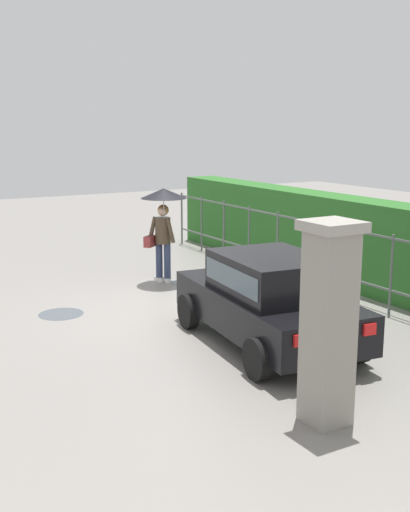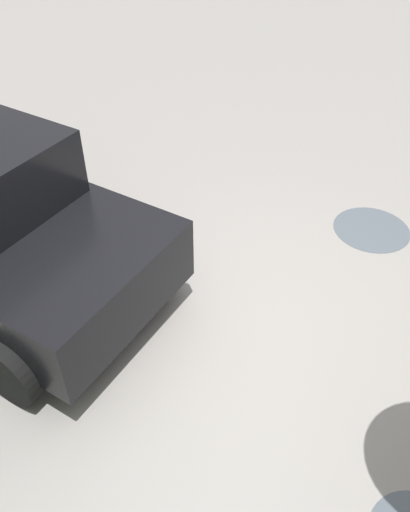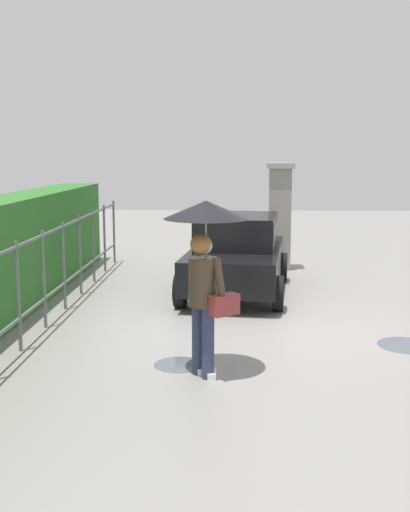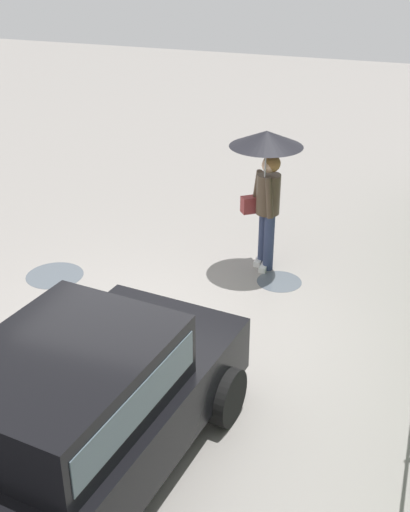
# 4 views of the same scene
# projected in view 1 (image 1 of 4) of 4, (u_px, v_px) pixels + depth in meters

# --- Properties ---
(ground_plane) EXTENTS (40.00, 40.00, 0.00)m
(ground_plane) POSITION_uv_depth(u_px,v_px,m) (181.00, 311.00, 12.14)
(ground_plane) COLOR gray
(car) EXTENTS (3.88, 2.19, 1.48)m
(car) POSITION_uv_depth(u_px,v_px,m) (269.00, 296.00, 10.13)
(car) COLOR black
(car) RESTS_ON ground
(pedestrian) EXTENTS (1.01, 1.01, 2.09)m
(pedestrian) POSITION_uv_depth(u_px,v_px,m) (163.00, 212.00, 14.04)
(pedestrian) COLOR #2D3856
(pedestrian) RESTS_ON ground
(gate_pillar) EXTENTS (0.60, 0.60, 2.42)m
(gate_pillar) POSITION_uv_depth(u_px,v_px,m) (329.00, 322.00, 7.39)
(gate_pillar) COLOR gray
(gate_pillar) RESTS_ON ground
(fence_section) EXTENTS (11.75, 0.05, 1.50)m
(fence_section) POSITION_uv_depth(u_px,v_px,m) (310.00, 249.00, 13.77)
(fence_section) COLOR #59605B
(fence_section) RESTS_ON ground
(hedge_row) EXTENTS (12.70, 0.90, 1.90)m
(hedge_row) POSITION_uv_depth(u_px,v_px,m) (342.00, 240.00, 14.19)
(hedge_row) COLOR #2D6B28
(hedge_row) RESTS_ON ground
(puddle_near) EXTENTS (0.83, 0.83, 0.00)m
(puddle_near) POSITION_uv_depth(u_px,v_px,m) (61.00, 314.00, 11.94)
(puddle_near) COLOR #4C545B
(puddle_near) RESTS_ON ground
(puddle_far) EXTENTS (0.64, 0.64, 0.00)m
(puddle_far) POSITION_uv_depth(u_px,v_px,m) (184.00, 283.00, 14.26)
(puddle_far) COLOR #4C545B
(puddle_far) RESTS_ON ground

